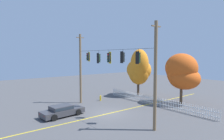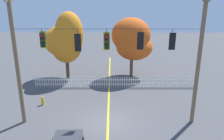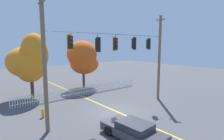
{
  "view_description": "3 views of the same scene",
  "coord_description": "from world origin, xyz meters",
  "px_view_note": "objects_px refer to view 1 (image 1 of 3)",
  "views": [
    {
      "loc": [
        16.51,
        -12.84,
        6.23
      ],
      "look_at": [
        0.11,
        0.29,
        4.75
      ],
      "focal_mm": 31.32,
      "sensor_mm": 36.0,
      "label": 1
    },
    {
      "loc": [
        0.3,
        -15.41,
        9.23
      ],
      "look_at": [
        0.23,
        0.17,
        4.02
      ],
      "focal_mm": 37.8,
      "sensor_mm": 36.0,
      "label": 2
    },
    {
      "loc": [
        -10.21,
        -12.0,
        5.95
      ],
      "look_at": [
        -0.42,
        0.05,
        3.83
      ],
      "focal_mm": 28.88,
      "sensor_mm": 36.0,
      "label": 3
    }
  ],
  "objects_px": {
    "traffic_signal_northbound_primary": "(109,58)",
    "fire_hydrant": "(100,98)",
    "traffic_signal_westbound_side": "(88,57)",
    "parked_car": "(62,110)",
    "traffic_signal_eastbound_side": "(99,58)",
    "traffic_signal_southbound_primary": "(123,57)",
    "traffic_signal_northbound_secondary": "(138,58)",
    "autumn_maple_mid": "(181,72)",
    "autumn_maple_near_fence": "(139,69)"
  },
  "relations": [
    {
      "from": "traffic_signal_northbound_primary",
      "to": "traffic_signal_southbound_primary",
      "type": "bearing_deg",
      "value": -0.5
    },
    {
      "from": "traffic_signal_northbound_primary",
      "to": "traffic_signal_northbound_secondary",
      "type": "relative_size",
      "value": 1.06
    },
    {
      "from": "traffic_signal_southbound_primary",
      "to": "autumn_maple_mid",
      "type": "height_order",
      "value": "traffic_signal_southbound_primary"
    },
    {
      "from": "traffic_signal_northbound_primary",
      "to": "traffic_signal_southbound_primary",
      "type": "xyz_separation_m",
      "value": [
        2.22,
        -0.02,
        0.05
      ]
    },
    {
      "from": "traffic_signal_northbound_secondary",
      "to": "fire_hydrant",
      "type": "bearing_deg",
      "value": 164.19
    },
    {
      "from": "traffic_signal_westbound_side",
      "to": "parked_car",
      "type": "distance_m",
      "value": 7.4
    },
    {
      "from": "traffic_signal_eastbound_side",
      "to": "parked_car",
      "type": "xyz_separation_m",
      "value": [
        -0.34,
        -4.43,
        -5.41
      ]
    },
    {
      "from": "traffic_signal_eastbound_side",
      "to": "autumn_maple_mid",
      "type": "bearing_deg",
      "value": 66.25
    },
    {
      "from": "parked_car",
      "to": "fire_hydrant",
      "type": "bearing_deg",
      "value": 114.69
    },
    {
      "from": "autumn_maple_near_fence",
      "to": "autumn_maple_mid",
      "type": "height_order",
      "value": "autumn_maple_near_fence"
    },
    {
      "from": "traffic_signal_westbound_side",
      "to": "fire_hydrant",
      "type": "xyz_separation_m",
      "value": [
        -1.32,
        2.78,
        -5.8
      ]
    },
    {
      "from": "traffic_signal_eastbound_side",
      "to": "traffic_signal_northbound_primary",
      "type": "distance_m",
      "value": 1.9
    },
    {
      "from": "parked_car",
      "to": "traffic_signal_southbound_primary",
      "type": "bearing_deg",
      "value": 44.76
    },
    {
      "from": "traffic_signal_eastbound_side",
      "to": "traffic_signal_northbound_primary",
      "type": "bearing_deg",
      "value": 0.59
    },
    {
      "from": "autumn_maple_near_fence",
      "to": "fire_hydrant",
      "type": "relative_size",
      "value": 9.61
    },
    {
      "from": "traffic_signal_westbound_side",
      "to": "traffic_signal_southbound_primary",
      "type": "bearing_deg",
      "value": -0.17
    },
    {
      "from": "traffic_signal_northbound_primary",
      "to": "autumn_maple_near_fence",
      "type": "bearing_deg",
      "value": 115.8
    },
    {
      "from": "traffic_signal_southbound_primary",
      "to": "traffic_signal_northbound_primary",
      "type": "bearing_deg",
      "value": 179.5
    },
    {
      "from": "traffic_signal_southbound_primary",
      "to": "traffic_signal_northbound_secondary",
      "type": "distance_m",
      "value": 2.1
    },
    {
      "from": "traffic_signal_northbound_primary",
      "to": "parked_car",
      "type": "xyz_separation_m",
      "value": [
        -2.24,
        -4.45,
        -5.48
      ]
    },
    {
      "from": "traffic_signal_westbound_side",
      "to": "autumn_maple_mid",
      "type": "bearing_deg",
      "value": 55.97
    },
    {
      "from": "traffic_signal_westbound_side",
      "to": "traffic_signal_southbound_primary",
      "type": "height_order",
      "value": "same"
    },
    {
      "from": "traffic_signal_northbound_secondary",
      "to": "autumn_maple_mid",
      "type": "xyz_separation_m",
      "value": [
        -1.82,
        10.0,
        -1.96
      ]
    },
    {
      "from": "autumn_maple_mid",
      "to": "traffic_signal_westbound_side",
      "type": "bearing_deg",
      "value": -124.03
    },
    {
      "from": "traffic_signal_northbound_primary",
      "to": "fire_hydrant",
      "type": "distance_m",
      "value": 8.44
    },
    {
      "from": "fire_hydrant",
      "to": "parked_car",
      "type": "bearing_deg",
      "value": -65.31
    },
    {
      "from": "traffic_signal_northbound_secondary",
      "to": "autumn_maple_mid",
      "type": "bearing_deg",
      "value": 100.32
    },
    {
      "from": "traffic_signal_westbound_side",
      "to": "traffic_signal_northbound_secondary",
      "type": "height_order",
      "value": "same"
    },
    {
      "from": "autumn_maple_near_fence",
      "to": "fire_hydrant",
      "type": "height_order",
      "value": "autumn_maple_near_fence"
    },
    {
      "from": "traffic_signal_eastbound_side",
      "to": "autumn_maple_mid",
      "type": "distance_m",
      "value": 11.09
    },
    {
      "from": "traffic_signal_southbound_primary",
      "to": "autumn_maple_mid",
      "type": "distance_m",
      "value": 10.2
    },
    {
      "from": "fire_hydrant",
      "to": "traffic_signal_eastbound_side",
      "type": "bearing_deg",
      "value": -37.39
    },
    {
      "from": "traffic_signal_southbound_primary",
      "to": "autumn_maple_near_fence",
      "type": "xyz_separation_m",
      "value": [
        -6.82,
        9.52,
        -1.88
      ]
    },
    {
      "from": "traffic_signal_northbound_primary",
      "to": "fire_hydrant",
      "type": "xyz_separation_m",
      "value": [
        -5.56,
        2.78,
        -5.71
      ]
    },
    {
      "from": "traffic_signal_northbound_secondary",
      "to": "traffic_signal_northbound_primary",
      "type": "bearing_deg",
      "value": 179.74
    },
    {
      "from": "traffic_signal_eastbound_side",
      "to": "fire_hydrant",
      "type": "distance_m",
      "value": 7.29
    },
    {
      "from": "traffic_signal_southbound_primary",
      "to": "traffic_signal_northbound_secondary",
      "type": "bearing_deg",
      "value": 0.01
    },
    {
      "from": "traffic_signal_eastbound_side",
      "to": "traffic_signal_southbound_primary",
      "type": "relative_size",
      "value": 1.1
    },
    {
      "from": "fire_hydrant",
      "to": "autumn_maple_mid",
      "type": "bearing_deg",
      "value": 41.78
    },
    {
      "from": "traffic_signal_northbound_primary",
      "to": "autumn_maple_mid",
      "type": "relative_size",
      "value": 0.22
    },
    {
      "from": "traffic_signal_northbound_primary",
      "to": "traffic_signal_southbound_primary",
      "type": "height_order",
      "value": "same"
    },
    {
      "from": "traffic_signal_eastbound_side",
      "to": "traffic_signal_northbound_secondary",
      "type": "height_order",
      "value": "same"
    },
    {
      "from": "traffic_signal_eastbound_side",
      "to": "fire_hydrant",
      "type": "height_order",
      "value": "traffic_signal_eastbound_side"
    },
    {
      "from": "fire_hydrant",
      "to": "traffic_signal_northbound_secondary",
      "type": "bearing_deg",
      "value": -15.81
    },
    {
      "from": "traffic_signal_westbound_side",
      "to": "parked_car",
      "type": "xyz_separation_m",
      "value": [
        2.0,
        -4.45,
        -5.56
      ]
    },
    {
      "from": "traffic_signal_westbound_side",
      "to": "autumn_maple_near_fence",
      "type": "xyz_separation_m",
      "value": [
        -0.35,
        9.51,
        -1.91
      ]
    },
    {
      "from": "traffic_signal_southbound_primary",
      "to": "autumn_maple_mid",
      "type": "bearing_deg",
      "value": 88.4
    },
    {
      "from": "traffic_signal_westbound_side",
      "to": "parked_car",
      "type": "bearing_deg",
      "value": -65.77
    },
    {
      "from": "traffic_signal_eastbound_side",
      "to": "parked_car",
      "type": "distance_m",
      "value": 7.0
    },
    {
      "from": "autumn_maple_mid",
      "to": "fire_hydrant",
      "type": "xyz_separation_m",
      "value": [
        -8.06,
        -7.2,
        -3.77
      ]
    }
  ]
}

